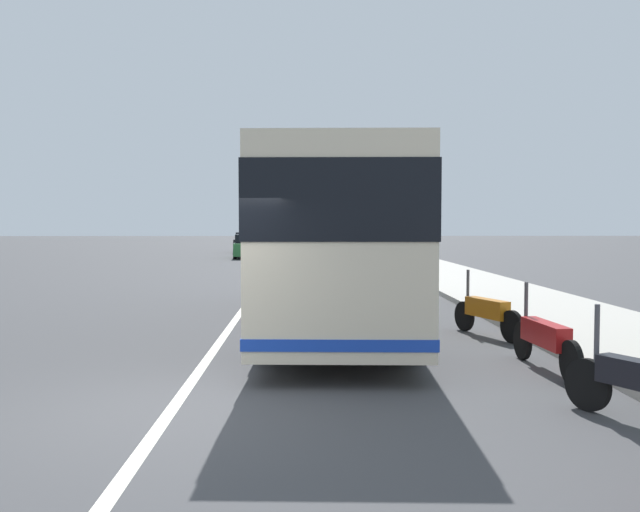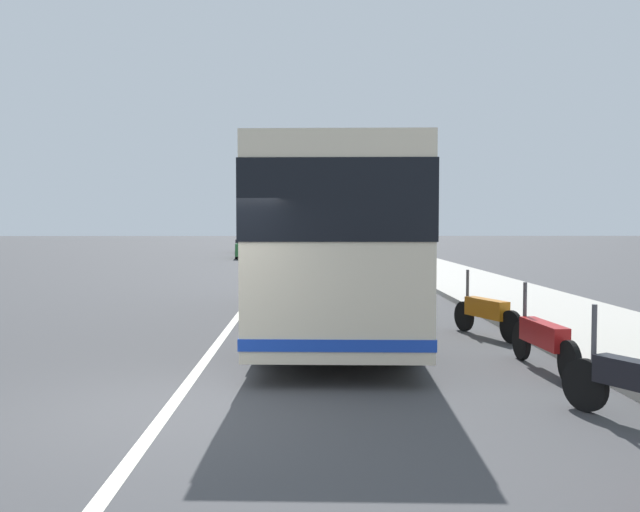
# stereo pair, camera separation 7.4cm
# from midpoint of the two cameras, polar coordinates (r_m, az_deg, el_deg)

# --- Properties ---
(ground_plane) EXTENTS (220.00, 220.00, 0.00)m
(ground_plane) POSITION_cam_midpoint_polar(r_m,az_deg,el_deg) (8.23, -12.72, -12.62)
(ground_plane) COLOR #424244
(sidewalk_curb) EXTENTS (110.00, 3.60, 0.14)m
(sidewalk_curb) POSITION_cam_midpoint_polar(r_m,az_deg,el_deg) (18.84, 16.80, -3.77)
(sidewalk_curb) COLOR #B2ADA3
(sidewalk_curb) RESTS_ON ground
(lane_divider_line) EXTENTS (110.00, 0.16, 0.01)m
(lane_divider_line) POSITION_cam_midpoint_polar(r_m,az_deg,el_deg) (17.98, -6.43, -4.19)
(lane_divider_line) COLOR silver
(lane_divider_line) RESTS_ON ground
(coach_bus) EXTENTS (11.45, 3.09, 3.39)m
(coach_bus) POSITION_cam_midpoint_polar(r_m,az_deg,el_deg) (14.28, 1.34, 1.91)
(coach_bus) COLOR beige
(coach_bus) RESTS_ON ground
(motorcycle_angled) EXTENTS (2.31, 0.32, 1.25)m
(motorcycle_angled) POSITION_cam_midpoint_polar(r_m,az_deg,el_deg) (10.53, 18.25, -6.69)
(motorcycle_angled) COLOR black
(motorcycle_angled) RESTS_ON ground
(motorcycle_mid_row) EXTENTS (2.01, 0.82, 1.25)m
(motorcycle_mid_row) POSITION_cam_midpoint_polar(r_m,az_deg,el_deg) (13.37, 13.74, -4.66)
(motorcycle_mid_row) COLOR black
(motorcycle_mid_row) RESTS_ON ground
(car_oncoming) EXTENTS (3.97, 1.84, 1.47)m
(car_oncoming) POSITION_cam_midpoint_polar(r_m,az_deg,el_deg) (37.94, 0.68, 0.53)
(car_oncoming) COLOR black
(car_oncoming) RESTS_ON ground
(car_side_street) EXTENTS (4.49, 1.95, 1.51)m
(car_side_street) POSITION_cam_midpoint_polar(r_m,az_deg,el_deg) (51.09, -6.14, 1.12)
(car_side_street) COLOR black
(car_side_street) RESTS_ON ground
(car_behind_bus) EXTENTS (4.09, 1.97, 1.52)m
(car_behind_bus) POSITION_cam_midpoint_polar(r_m,az_deg,el_deg) (48.55, -0.31, 1.03)
(car_behind_bus) COLOR navy
(car_behind_bus) RESTS_ON ground
(car_ahead_same_lane) EXTENTS (4.78, 2.03, 1.49)m
(car_ahead_same_lane) POSITION_cam_midpoint_polar(r_m,az_deg,el_deg) (42.94, -6.13, 0.78)
(car_ahead_same_lane) COLOR #2D7238
(car_ahead_same_lane) RESTS_ON ground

